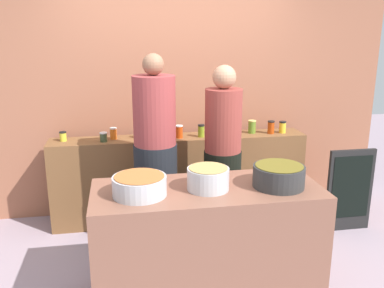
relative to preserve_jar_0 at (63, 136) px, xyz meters
name	(u,v)px	position (x,y,z in m)	size (l,w,h in m)	color
ground	(199,272)	(1.19, -1.13, -0.98)	(12.00, 12.00, 0.00)	gray
storefront_wall	(175,78)	(1.19, 0.32, 0.52)	(4.80, 0.12, 3.00)	#9C5D44
display_shelf	(180,178)	(1.19, -0.03, -0.51)	(2.70, 0.36, 0.93)	brown
prep_table	(207,242)	(1.19, -1.43, -0.53)	(1.70, 0.70, 0.89)	brown
preserve_jar_0	(63,136)	(0.00, 0.00, 0.00)	(0.07, 0.07, 0.10)	gold
preserve_jar_1	(103,137)	(0.40, -0.10, 0.00)	(0.08, 0.08, 0.10)	#3B482B
preserve_jar_2	(113,133)	(0.50, -0.01, 0.01)	(0.07, 0.07, 0.12)	orange
preserve_jar_3	(140,133)	(0.77, -0.01, 0.00)	(0.07, 0.07, 0.10)	#CC7105
preserve_jar_4	(156,131)	(0.94, 0.01, 0.01)	(0.08, 0.08, 0.12)	red
preserve_jar_5	(179,132)	(1.18, -0.08, 0.02)	(0.08, 0.08, 0.13)	#BC3C0F
preserve_jar_6	(201,131)	(1.41, -0.08, 0.02)	(0.07, 0.07, 0.13)	olive
preserve_jar_7	(217,128)	(1.60, 0.03, 0.02)	(0.07, 0.07, 0.13)	orange
preserve_jar_8	(231,127)	(1.76, 0.04, 0.01)	(0.07, 0.07, 0.12)	orange
preserve_jar_9	(252,127)	(1.99, -0.01, 0.02)	(0.09, 0.09, 0.14)	olive
preserve_jar_10	(271,127)	(2.18, -0.06, 0.02)	(0.07, 0.07, 0.14)	#AE3A0E
preserve_jar_11	(283,127)	(2.32, -0.06, 0.02)	(0.08, 0.08, 0.13)	yellow
cooking_pot_left	(140,186)	(0.69, -1.48, -0.01)	(0.38, 0.38, 0.14)	#B7B7BC
cooking_pot_center	(208,179)	(1.19, -1.45, 0.00)	(0.31, 0.31, 0.17)	#B7B7BC
cooking_pot_right	(279,176)	(1.72, -1.49, 0.00)	(0.38, 0.38, 0.17)	#2D2D2D
cook_with_tongs	(156,164)	(0.88, -0.60, -0.15)	(0.40, 0.40, 1.82)	black
cook_in_cap	(222,167)	(1.50, -0.66, -0.19)	(0.35, 0.35, 1.72)	black
chalkboard_sign	(350,190)	(2.85, -0.62, -0.54)	(0.49, 0.05, 0.86)	black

